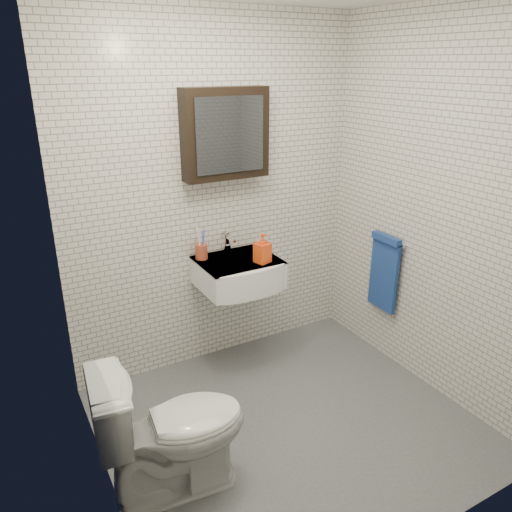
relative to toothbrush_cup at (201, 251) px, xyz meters
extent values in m
cube|color=#4F5257|center=(0.16, -0.91, -0.90)|extent=(2.20, 2.00, 0.01)
cube|color=silver|center=(0.16, 0.09, 0.34)|extent=(2.20, 0.02, 2.50)
cube|color=silver|center=(0.16, -1.91, 0.34)|extent=(2.20, 0.02, 2.50)
cube|color=silver|center=(-0.94, -0.91, 0.34)|extent=(0.02, 2.00, 2.50)
cube|color=silver|center=(1.26, -0.91, 0.34)|extent=(0.02, 2.00, 2.50)
cube|color=white|center=(0.21, -0.14, -0.16)|extent=(0.55, 0.45, 0.20)
cylinder|color=silver|center=(0.21, -0.12, -0.07)|extent=(0.31, 0.31, 0.02)
cylinder|color=silver|center=(0.21, -0.12, -0.06)|extent=(0.04, 0.04, 0.01)
cube|color=white|center=(0.21, -0.14, -0.06)|extent=(0.55, 0.45, 0.01)
cylinder|color=silver|center=(0.21, 0.03, -0.03)|extent=(0.06, 0.06, 0.06)
cylinder|color=silver|center=(0.21, 0.03, 0.03)|extent=(0.03, 0.03, 0.08)
cylinder|color=silver|center=(0.21, -0.03, 0.06)|extent=(0.02, 0.12, 0.02)
cube|color=silver|center=(0.21, 0.06, 0.09)|extent=(0.02, 0.09, 0.01)
cube|color=black|center=(0.21, 0.02, 0.79)|extent=(0.60, 0.14, 0.60)
cube|color=#3F444C|center=(0.21, -0.06, 0.79)|extent=(0.49, 0.01, 0.49)
cylinder|color=silver|center=(1.22, -0.56, 0.04)|extent=(0.02, 0.30, 0.02)
cylinder|color=silver|center=(1.24, -0.43, 0.04)|extent=(0.04, 0.02, 0.02)
cylinder|color=silver|center=(1.24, -0.69, 0.04)|extent=(0.04, 0.02, 0.02)
cube|color=#22539C|center=(1.21, -0.56, -0.23)|extent=(0.03, 0.26, 0.54)
cube|color=#22539C|center=(1.20, -0.56, 0.06)|extent=(0.05, 0.26, 0.05)
cylinder|color=#9D3E27|center=(0.00, 0.00, -0.01)|extent=(0.11, 0.11, 0.11)
cylinder|color=white|center=(-0.02, -0.01, 0.06)|extent=(0.02, 0.03, 0.20)
cylinder|color=#454EDC|center=(0.01, -0.01, 0.05)|extent=(0.02, 0.02, 0.18)
cylinder|color=white|center=(-0.01, 0.01, 0.07)|extent=(0.02, 0.04, 0.21)
cylinder|color=#454EDC|center=(0.02, 0.01, 0.06)|extent=(0.03, 0.04, 0.19)
imported|color=#F24C19|center=(0.34, -0.27, 0.05)|extent=(0.12, 0.12, 0.21)
imported|color=white|center=(-0.64, -1.03, -0.52)|extent=(0.80, 0.51, 0.78)
camera|label=1|loc=(-1.27, -3.04, 1.24)|focal=35.00mm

